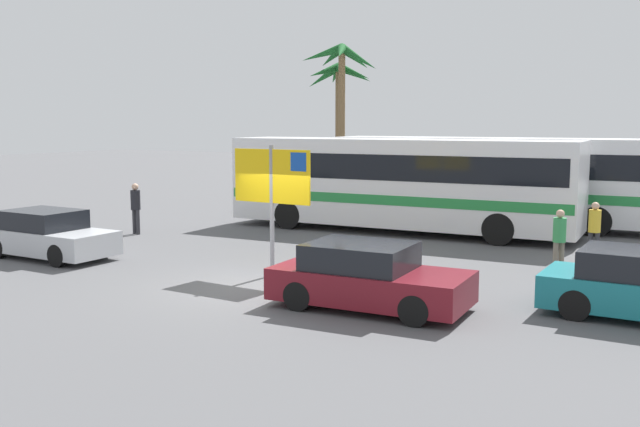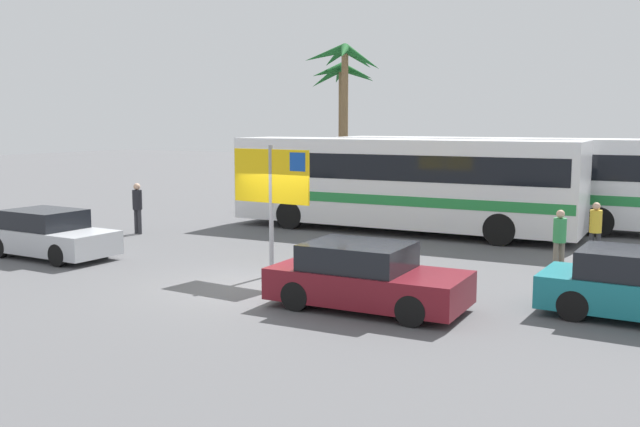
{
  "view_description": "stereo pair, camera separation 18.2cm",
  "coord_description": "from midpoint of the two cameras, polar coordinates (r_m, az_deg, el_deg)",
  "views": [
    {
      "loc": [
        8.67,
        -13.49,
        3.76
      ],
      "look_at": [
        -0.08,
        3.45,
        1.3
      ],
      "focal_mm": 40.1,
      "sensor_mm": 36.0,
      "label": 1
    },
    {
      "loc": [
        8.83,
        -13.4,
        3.76
      ],
      "look_at": [
        -0.08,
        3.45,
        1.3
      ],
      "focal_mm": 40.1,
      "sensor_mm": 36.0,
      "label": 2
    }
  ],
  "objects": [
    {
      "name": "bus_rear_coach",
      "position": [
        26.76,
        13.52,
        2.91
      ],
      "size": [
        11.91,
        2.5,
        3.17
      ],
      "color": "white",
      "rests_on": "ground"
    },
    {
      "name": "ground",
      "position": [
        16.48,
        -5.62,
        -5.87
      ],
      "size": [
        120.0,
        120.0,
        0.0
      ],
      "primitive_type": "plane",
      "color": "#565659"
    },
    {
      "name": "palm_tree_seaside",
      "position": [
        35.5,
        1.36,
        9.99
      ],
      "size": [
        3.55,
        3.34,
        6.62
      ],
      "color": "brown",
      "rests_on": "ground"
    },
    {
      "name": "pedestrian_by_bus",
      "position": [
        20.72,
        20.82,
        -0.97
      ],
      "size": [
        0.32,
        0.32,
        1.6
      ],
      "rotation": [
        0.0,
        0.0,
        4.52
      ],
      "color": "#2D2D33",
      "rests_on": "ground"
    },
    {
      "name": "palm_tree_inland",
      "position": [
        33.99,
        1.58,
        10.93
      ],
      "size": [
        3.55,
        3.72,
        7.37
      ],
      "color": "brown",
      "rests_on": "ground"
    },
    {
      "name": "ferry_sign",
      "position": [
        17.28,
        -4.05,
        2.57
      ],
      "size": [
        2.2,
        0.24,
        3.2
      ],
      "rotation": [
        0.0,
        0.0,
        -0.08
      ],
      "color": "gray",
      "rests_on": "ground"
    },
    {
      "name": "car_silver",
      "position": [
        21.21,
        -21.12,
        -1.62
      ],
      "size": [
        3.99,
        1.87,
        1.32
      ],
      "rotation": [
        0.0,
        0.0,
        -0.05
      ],
      "color": "#B7BABF",
      "rests_on": "ground"
    },
    {
      "name": "pedestrian_near_sign",
      "position": [
        18.77,
        18.3,
        -1.7
      ],
      "size": [
        0.32,
        0.32,
        1.59
      ],
      "rotation": [
        0.0,
        0.0,
        2.39
      ],
      "color": "#706656",
      "rests_on": "ground"
    },
    {
      "name": "car_maroon",
      "position": [
        14.49,
        3.47,
        -5.11
      ],
      "size": [
        3.95,
        1.84,
        1.32
      ],
      "rotation": [
        0.0,
        0.0,
        0.01
      ],
      "color": "maroon",
      "rests_on": "ground"
    },
    {
      "name": "pedestrian_crossing_lot",
      "position": [
        24.69,
        -14.71,
        0.71
      ],
      "size": [
        0.32,
        0.32,
        1.71
      ],
      "rotation": [
        0.0,
        0.0,
        1.42
      ],
      "color": "#2D2D33",
      "rests_on": "ground"
    },
    {
      "name": "bus_front_coach",
      "position": [
        24.43,
        6.1,
        2.67
      ],
      "size": [
        11.91,
        2.5,
        3.17
      ],
      "color": "white",
      "rests_on": "ground"
    }
  ]
}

